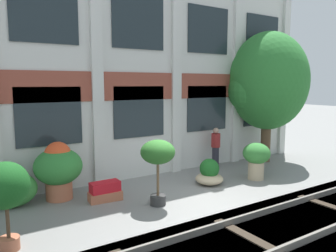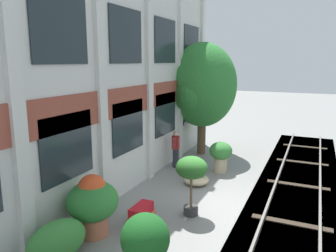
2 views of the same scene
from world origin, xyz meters
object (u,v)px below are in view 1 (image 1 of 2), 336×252
at_px(broadleaf_tree, 268,83).
at_px(potted_plant_ribbed_drum, 256,157).
at_px(potted_plant_terracotta_small, 158,156).
at_px(potted_plant_stone_basin, 58,167).
at_px(potted_plant_wide_bowl, 209,174).
at_px(potted_plant_square_trough, 105,192).
at_px(topiary_hedge, 9,190).
at_px(potted_plant_low_pan, 6,189).
at_px(resident_by_doorway, 216,146).

height_order(broadleaf_tree, potted_plant_ribbed_drum, broadleaf_tree).
xyz_separation_m(potted_plant_ribbed_drum, potted_plant_terracotta_small, (-3.97, -0.24, 0.56)).
bearing_deg(potted_plant_stone_basin, potted_plant_wide_bowl, -15.48).
height_order(potted_plant_square_trough, topiary_hedge, topiary_hedge).
relative_size(potted_plant_stone_basin, potted_plant_ribbed_drum, 1.31).
distance_m(broadleaf_tree, potted_plant_stone_basin, 8.62).
bearing_deg(potted_plant_low_pan, potted_plant_ribbed_drum, 5.49).
bearing_deg(topiary_hedge, broadleaf_tree, -0.39).
distance_m(potted_plant_ribbed_drum, potted_plant_terracotta_small, 4.02).
xyz_separation_m(broadleaf_tree, resident_by_doorway, (-2.42, 0.30, -2.37)).
height_order(potted_plant_low_pan, topiary_hedge, potted_plant_low_pan).
relative_size(potted_plant_ribbed_drum, potted_plant_square_trough, 1.34).
relative_size(potted_plant_terracotta_small, resident_by_doorway, 1.13).
xyz_separation_m(potted_plant_square_trough, resident_by_doorway, (4.87, 1.08, 0.57)).
bearing_deg(topiary_hedge, potted_plant_terracotta_small, -29.40).
bearing_deg(potted_plant_stone_basin, broadleaf_tree, -0.30).
bearing_deg(potted_plant_ribbed_drum, resident_by_doorway, 94.79).
distance_m(potted_plant_low_pan, resident_by_doorway, 7.90).
distance_m(broadleaf_tree, resident_by_doorway, 3.40).
xyz_separation_m(potted_plant_low_pan, potted_plant_ribbed_drum, (7.61, 0.73, -0.47)).
bearing_deg(potted_plant_wide_bowl, potted_plant_stone_basin, 164.52).
xyz_separation_m(potted_plant_low_pan, potted_plant_terracotta_small, (3.64, 0.49, 0.10)).
distance_m(broadleaf_tree, topiary_hedge, 9.95).
height_order(potted_plant_wide_bowl, potted_plant_stone_basin, potted_plant_stone_basin).
bearing_deg(potted_plant_square_trough, broadleaf_tree, 6.05).
bearing_deg(broadleaf_tree, potted_plant_terracotta_small, -163.74).
bearing_deg(potted_plant_stone_basin, resident_by_doorway, 2.51).
distance_m(potted_plant_low_pan, potted_plant_square_trough, 3.15).
distance_m(potted_plant_stone_basin, resident_by_doorway, 5.90).
height_order(potted_plant_stone_basin, potted_plant_low_pan, potted_plant_low_pan).
bearing_deg(potted_plant_ribbed_drum, potted_plant_square_trough, 170.93).
distance_m(potted_plant_ribbed_drum, topiary_hedge, 7.50).
xyz_separation_m(potted_plant_wide_bowl, potted_plant_ribbed_drum, (1.68, -0.41, 0.42)).
bearing_deg(broadleaf_tree, potted_plant_square_trough, -173.95).
bearing_deg(resident_by_doorway, potted_plant_stone_basin, -137.66).
height_order(potted_plant_square_trough, resident_by_doorway, resident_by_doorway).
height_order(potted_plant_stone_basin, topiary_hedge, potted_plant_stone_basin).
bearing_deg(broadleaf_tree, potted_plant_low_pan, -166.84).
xyz_separation_m(potted_plant_terracotta_small, potted_plant_square_trough, (-1.06, 1.04, -1.07)).
bearing_deg(potted_plant_ribbed_drum, broadleaf_tree, 34.84).
relative_size(potted_plant_stone_basin, resident_by_doorway, 1.05).
bearing_deg(potted_plant_square_trough, potted_plant_wide_bowl, -6.71).
relative_size(resident_by_doorway, topiary_hedge, 1.10).
distance_m(resident_by_doorway, topiary_hedge, 7.17).
relative_size(potted_plant_stone_basin, topiary_hedge, 1.16).
bearing_deg(topiary_hedge, potted_plant_ribbed_drum, -12.65).
height_order(potted_plant_wide_bowl, potted_plant_terracotta_small, potted_plant_terracotta_small).
distance_m(potted_plant_terracotta_small, resident_by_doorway, 4.39).
distance_m(potted_plant_stone_basin, topiary_hedge, 1.33).
xyz_separation_m(broadleaf_tree, potted_plant_terracotta_small, (-6.23, -1.82, -1.87)).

